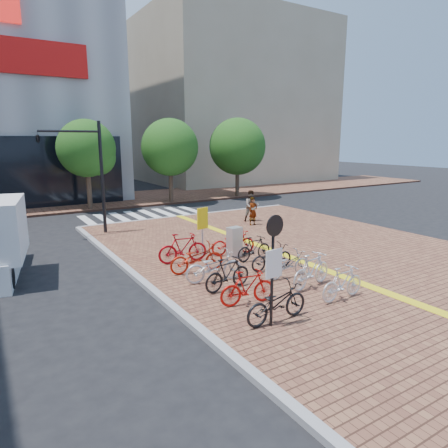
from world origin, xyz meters
TOP-DOWN VIEW (x-y plane):
  - ground at (0.00, 0.00)m, footprint 120.00×120.00m
  - kerb_west at (-4.00, -5.00)m, footprint 0.25×34.00m
  - kerb_north at (3.00, 12.00)m, footprint 14.00×0.25m
  - far_sidewalk at (0.00, 21.00)m, footprint 70.00×8.00m
  - building_beige at (18.00, 32.00)m, footprint 20.00×18.00m
  - crosswalk at (0.50, 14.00)m, footprint 7.50×4.00m
  - street_trees at (5.04, 17.45)m, footprint 16.20×4.60m
  - bike_0 at (-2.14, -2.60)m, footprint 1.94×0.73m
  - bike_1 at (-2.15, -1.30)m, footprint 1.75×0.75m
  - bike_2 at (-2.02, -0.04)m, footprint 1.78×0.68m
  - bike_3 at (-2.02, 0.81)m, footprint 2.06×1.01m
  - bike_4 at (-2.06, 1.94)m, footprint 2.05×0.91m
  - bike_5 at (-1.98, 3.23)m, footprint 1.98×0.82m
  - bike_6 at (0.42, -2.49)m, footprint 1.70×0.53m
  - bike_7 at (0.36, -1.26)m, footprint 1.93×0.87m
  - bike_8 at (0.36, -0.15)m, footprint 1.74×0.61m
  - bike_9 at (0.39, 0.80)m, footprint 1.78×0.62m
  - bike_10 at (0.51, 2.04)m, footprint 1.62×0.54m
  - bike_11 at (0.27, 3.17)m, footprint 1.97×0.92m
  - pedestrian_a at (4.33, 7.42)m, footprint 0.60×0.43m
  - pedestrian_b at (4.86, 8.29)m, footprint 1.01×0.87m
  - utility_box at (0.16, 2.91)m, footprint 0.60×0.47m
  - yellow_sign at (-0.89, 3.63)m, footprint 0.53×0.19m
  - notice_sign at (-2.42, -2.76)m, footprint 0.53×0.14m
  - traffic_light_pole at (-4.37, 9.88)m, footprint 2.95×1.14m

SIDE VIEW (x-z plane):
  - ground at x=0.00m, z-range 0.00..0.00m
  - crosswalk at x=0.50m, z-range 0.00..0.01m
  - far_sidewalk at x=0.00m, z-range 0.00..0.15m
  - kerb_west at x=-4.00m, z-range 0.00..0.15m
  - kerb_north at x=3.00m, z-range 0.00..0.15m
  - bike_8 at x=0.36m, z-range 0.15..1.06m
  - bike_9 at x=0.39m, z-range 0.15..1.08m
  - bike_10 at x=0.51m, z-range 0.15..1.11m
  - bike_11 at x=0.27m, z-range 0.15..1.14m
  - bike_0 at x=-2.14m, z-range 0.15..1.16m
  - bike_6 at x=0.42m, z-range 0.15..1.16m
  - bike_1 at x=-2.15m, z-range 0.15..1.17m
  - bike_3 at x=-2.02m, z-range 0.15..1.19m
  - bike_2 at x=-2.02m, z-range 0.15..1.19m
  - bike_4 at x=-2.06m, z-range 0.15..1.20m
  - bike_7 at x=0.36m, z-range 0.15..1.27m
  - bike_5 at x=-1.98m, z-range 0.15..1.30m
  - utility_box at x=0.16m, z-range 0.15..1.35m
  - pedestrian_a at x=4.33m, z-range 0.15..1.70m
  - pedestrian_b at x=4.86m, z-range 0.15..1.93m
  - yellow_sign at x=-0.89m, z-range 0.53..2.51m
  - notice_sign at x=-2.42m, z-range 0.53..3.40m
  - traffic_light_pole at x=-4.37m, z-range 1.20..6.70m
  - street_trees at x=5.04m, z-range 0.92..7.27m
  - building_beige at x=18.00m, z-range 0.00..18.00m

